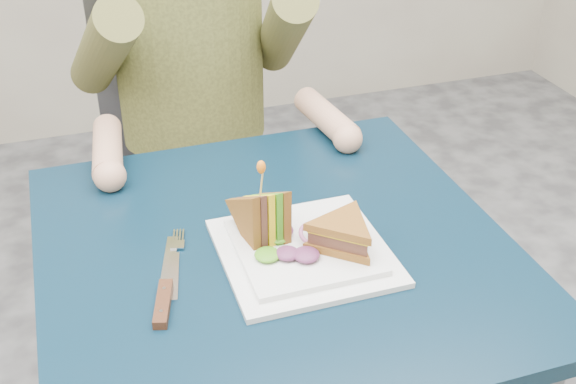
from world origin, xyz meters
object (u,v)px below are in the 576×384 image
object	(u,v)px
table	(276,282)
sandwich_upright	(262,218)
chair	(190,143)
sandwich_flat	(343,234)
fork	(176,264)
plate	(304,250)
diner	(188,15)
knife	(164,295)

from	to	relation	value
table	sandwich_upright	xyz separation A→B (m)	(-0.02, 0.00, 0.13)
chair	sandwich_upright	bearing A→B (deg)	-91.52
sandwich_flat	fork	xyz separation A→B (m)	(-0.25, 0.06, -0.04)
chair	sandwich_upright	distance (m)	0.78
plate	diner	bearing A→B (deg)	92.93
table	fork	world-z (taller)	fork
knife	sandwich_flat	bearing A→B (deg)	2.24
sandwich_flat	sandwich_upright	size ratio (longest dim) A/B	1.24
table	knife	bearing A→B (deg)	-158.12
plate	knife	size ratio (longest dim) A/B	1.19
plate	sandwich_flat	bearing A→B (deg)	-24.44
plate	sandwich_upright	size ratio (longest dim) A/B	1.83
fork	diner	bearing A→B (deg)	75.64
diner	sandwich_upright	world-z (taller)	diner
table	sandwich_flat	distance (m)	0.17
sandwich_flat	sandwich_upright	distance (m)	0.13
sandwich_flat	sandwich_upright	bearing A→B (deg)	147.39
sandwich_flat	diner	bearing A→B (deg)	97.29
table	chair	distance (m)	0.75
diner	plate	bearing A→B (deg)	-87.07
knife	plate	bearing A→B (deg)	8.96
table	diner	bearing A→B (deg)	90.00
diner	plate	size ratio (longest dim) A/B	2.87
sandwich_upright	fork	xyz separation A→B (m)	(-0.14, -0.01, -0.05)
fork	knife	size ratio (longest dim) A/B	0.81
chair	diner	bearing A→B (deg)	-90.00
sandwich_flat	sandwich_upright	world-z (taller)	sandwich_upright
diner	plate	distance (m)	0.70
sandwich_flat	knife	distance (m)	0.29
knife	chair	bearing A→B (deg)	76.76
sandwich_upright	table	bearing A→B (deg)	-9.05
chair	table	bearing A→B (deg)	-90.00
table	knife	world-z (taller)	knife
diner	sandwich_upright	size ratio (longest dim) A/B	5.23
chair	sandwich_flat	bearing A→B (deg)	-83.71
plate	sandwich_flat	xyz separation A→B (m)	(0.05, -0.02, 0.04)
table	sandwich_upright	distance (m)	0.14
plate	fork	bearing A→B (deg)	169.80
chair	knife	xyz separation A→B (m)	(-0.19, -0.82, 0.20)
plate	chair	bearing A→B (deg)	92.52
knife	table	bearing A→B (deg)	21.88
table	sandwich_flat	bearing A→B (deg)	-36.71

